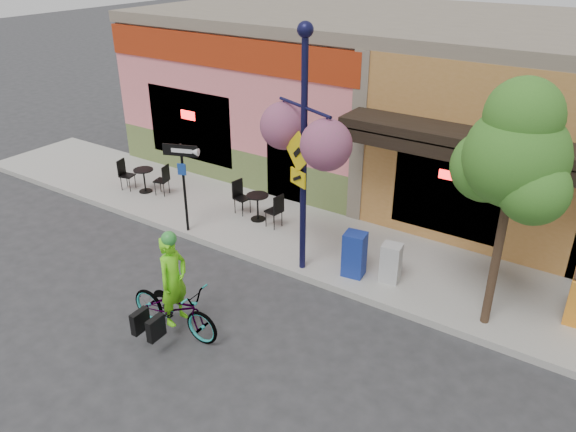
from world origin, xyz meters
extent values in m
plane|color=#2D2D30|center=(0.00, 0.00, 0.00)|extent=(90.00, 90.00, 0.00)
cube|color=#9E9B93|center=(0.00, 2.00, 0.07)|extent=(24.00, 3.00, 0.15)
cube|color=#A8A59E|center=(0.00, 0.55, 0.07)|extent=(24.00, 0.12, 0.15)
imported|color=maroon|center=(-1.67, -2.14, 0.50)|extent=(1.92, 0.74, 1.00)
imported|color=#6EEF19|center=(-1.62, -2.14, 0.84)|extent=(0.43, 0.63, 1.67)
camera|label=1|loc=(4.53, -7.80, 6.38)|focal=35.00mm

